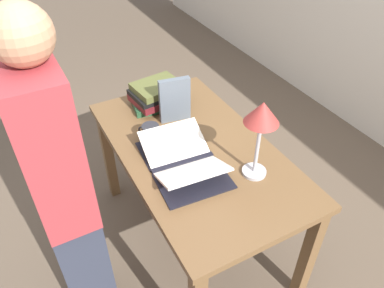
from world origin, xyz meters
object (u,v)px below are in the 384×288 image
(open_book, at_px, (183,160))
(coffee_mug, at_px, (151,133))
(book_stack_tall, at_px, (157,95))
(person_reader, at_px, (66,202))
(reading_lamp, at_px, (262,119))
(book_standing_upright, at_px, (175,100))

(open_book, height_order, coffee_mug, open_book)
(book_stack_tall, bearing_deg, person_reader, -49.09)
(reading_lamp, height_order, person_reader, person_reader)
(book_stack_tall, bearing_deg, reading_lamp, 12.05)
(reading_lamp, height_order, coffee_mug, reading_lamp)
(book_stack_tall, relative_size, reading_lamp, 0.82)
(open_book, relative_size, book_standing_upright, 2.03)
(open_book, bearing_deg, reading_lamp, 56.19)
(book_standing_upright, bearing_deg, book_stack_tall, -161.57)
(book_stack_tall, relative_size, book_standing_upright, 1.27)
(reading_lamp, xyz_separation_m, person_reader, (-0.17, -0.84, -0.24))
(reading_lamp, distance_m, person_reader, 0.89)
(book_standing_upright, bearing_deg, open_book, -11.44)
(coffee_mug, distance_m, person_reader, 0.59)
(open_book, height_order, book_standing_upright, book_standing_upright)
(coffee_mug, height_order, person_reader, person_reader)
(person_reader, bearing_deg, book_standing_upright, -60.01)
(reading_lamp, bearing_deg, book_stack_tall, -167.95)
(book_stack_tall, height_order, person_reader, person_reader)
(coffee_mug, bearing_deg, book_standing_upright, 118.54)
(open_book, height_order, person_reader, person_reader)
(book_stack_tall, height_order, book_standing_upright, book_standing_upright)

